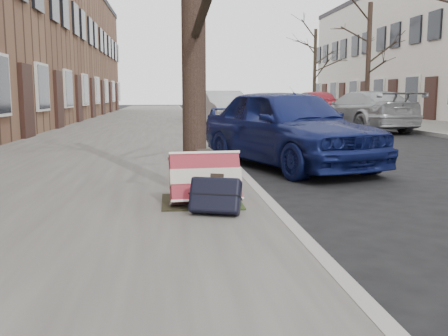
{
  "coord_description": "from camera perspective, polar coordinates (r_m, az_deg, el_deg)",
  "views": [
    {
      "loc": [
        -2.34,
        -4.12,
        1.28
      ],
      "look_at": [
        -1.79,
        0.8,
        0.55
      ],
      "focal_mm": 40.0,
      "sensor_mm": 36.0,
      "label": 1
    }
  ],
  "objects": [
    {
      "name": "suitcase_navy",
      "position": [
        4.84,
        -0.98,
        -3.13
      ],
      "size": [
        0.56,
        0.43,
        0.39
      ],
      "primitive_type": "cube",
      "rotation": [
        -0.42,
        0.0,
        -0.32
      ],
      "color": "black",
      "rests_on": "near_sidewalk"
    },
    {
      "name": "tree_far_b",
      "position": [
        25.31,
        16.16,
        11.63
      ],
      "size": [
        0.23,
        0.23,
        5.46
      ],
      "primitive_type": "cylinder",
      "color": "black",
      "rests_on": "far_sidewalk"
    },
    {
      "name": "car_near_mid",
      "position": [
        20.13,
        -0.13,
        6.79
      ],
      "size": [
        2.17,
        4.54,
        1.44
      ],
      "primitive_type": "imported",
      "rotation": [
        0.0,
        0.0,
        0.15
      ],
      "color": "#B4B7BC",
      "rests_on": "ground"
    },
    {
      "name": "dirt_patch",
      "position": [
        5.45,
        -2.63,
        -3.82
      ],
      "size": [
        0.85,
        0.85,
        0.02
      ],
      "primitive_type": "cube",
      "color": "black",
      "rests_on": "near_sidewalk"
    },
    {
      "name": "car_far_front",
      "position": [
        18.45,
        15.55,
        6.29
      ],
      "size": [
        2.77,
        5.09,
        1.4
      ],
      "primitive_type": "imported",
      "rotation": [
        0.0,
        0.0,
        3.32
      ],
      "color": "#95989C",
      "rests_on": "ground"
    },
    {
      "name": "suitcase_red",
      "position": [
        5.25,
        -2.19,
        -1.22
      ],
      "size": [
        0.76,
        0.45,
        0.57
      ],
      "primitive_type": "cube",
      "rotation": [
        -0.42,
        0.0,
        0.08
      ],
      "color": "maroon",
      "rests_on": "near_sidewalk"
    },
    {
      "name": "tree_far_c",
      "position": [
        33.65,
        10.33,
        10.84
      ],
      "size": [
        0.21,
        0.21,
        5.35
      ],
      "primitive_type": "cylinder",
      "color": "black",
      "rests_on": "far_sidewalk"
    },
    {
      "name": "near_sidewalk",
      "position": [
        19.2,
        -10.42,
        4.61
      ],
      "size": [
        5.0,
        70.0,
        0.12
      ],
      "primitive_type": "cube",
      "color": "slate",
      "rests_on": "ground"
    },
    {
      "name": "far_sidewalk",
      "position": [
        21.67,
        21.64,
        4.58
      ],
      "size": [
        4.0,
        70.0,
        0.12
      ],
      "primitive_type": "cube",
      "color": "slate",
      "rests_on": "ground"
    },
    {
      "name": "car_far_back",
      "position": [
        24.99,
        10.16,
        7.08
      ],
      "size": [
        1.89,
        4.53,
        1.53
      ],
      "primitive_type": "imported",
      "rotation": [
        0.0,
        0.0,
        3.12
      ],
      "color": "maroon",
      "rests_on": "ground"
    },
    {
      "name": "car_near_front",
      "position": [
        8.95,
        7.23,
        4.69
      ],
      "size": [
        2.97,
        4.5,
        1.42
      ],
      "primitive_type": "imported",
      "rotation": [
        0.0,
        0.0,
        0.34
      ],
      "color": "#111A54",
      "rests_on": "ground"
    },
    {
      "name": "car_near_back",
      "position": [
        24.52,
        -0.78,
        7.07
      ],
      "size": [
        2.85,
        5.34,
        1.43
      ],
      "primitive_type": "imported",
      "rotation": [
        0.0,
        0.0,
        -0.1
      ],
      "color": "#38383D",
      "rests_on": "ground"
    },
    {
      "name": "ground",
      "position": [
        4.9,
        22.62,
        -7.39
      ],
      "size": [
        120.0,
        120.0,
        0.0
      ],
      "primitive_type": "plane",
      "color": "black",
      "rests_on": "ground"
    }
  ]
}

